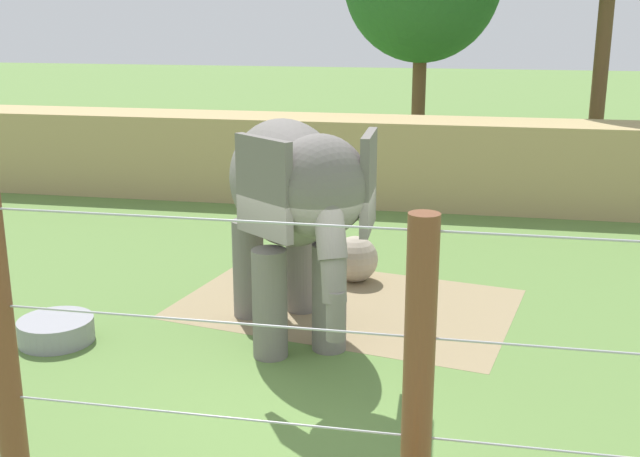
% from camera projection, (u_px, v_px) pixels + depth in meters
% --- Properties ---
extents(ground_plane, '(120.00, 120.00, 0.00)m').
position_uv_depth(ground_plane, '(290.00, 397.00, 9.97)').
color(ground_plane, '#5B7F3D').
extents(dirt_patch, '(5.96, 4.51, 0.01)m').
position_uv_depth(dirt_patch, '(347.00, 304.00, 13.14)').
color(dirt_patch, '#937F5B').
rests_on(dirt_patch, ground).
extents(embankment_wall, '(36.00, 1.80, 2.14)m').
position_uv_depth(embankment_wall, '(386.00, 161.00, 19.83)').
color(embankment_wall, tan).
rests_on(embankment_wall, ground).
extents(elephant, '(2.99, 4.10, 3.31)m').
position_uv_depth(elephant, '(291.00, 197.00, 11.13)').
color(elephant, slate).
rests_on(elephant, ground).
extents(enrichment_ball, '(0.84, 0.84, 0.84)m').
position_uv_depth(enrichment_ball, '(355.00, 259.00, 14.15)').
color(enrichment_ball, tan).
rests_on(enrichment_ball, ground).
extents(cable_fence, '(10.40, 0.25, 3.30)m').
position_uv_depth(cable_fence, '(201.00, 393.00, 6.55)').
color(cable_fence, brown).
rests_on(cable_fence, ground).
extents(water_tub, '(1.10, 1.10, 0.35)m').
position_uv_depth(water_tub, '(56.00, 330.00, 11.61)').
color(water_tub, gray).
rests_on(water_tub, ground).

